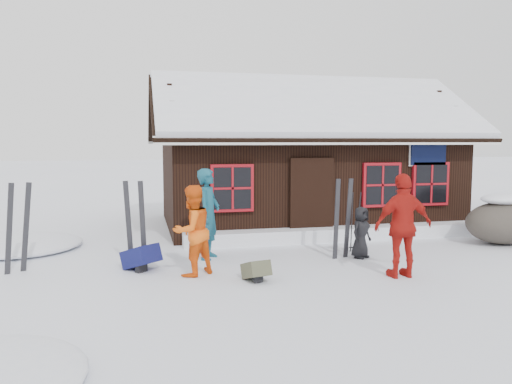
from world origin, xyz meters
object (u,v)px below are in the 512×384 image
at_px(skier_orange_left, 192,231).
at_px(skier_orange_right, 403,226).
at_px(ski_poles, 355,222).
at_px(boulder, 503,221).
at_px(backpack_olive, 256,273).
at_px(backpack_blue, 141,261).
at_px(skier_teal, 208,214).
at_px(skier_crouched, 361,232).
at_px(ski_pair_left, 18,229).

bearing_deg(skier_orange_left, skier_orange_right, 131.49).
height_order(skier_orange_left, ski_poles, skier_orange_left).
height_order(boulder, ski_poles, ski_poles).
bearing_deg(skier_orange_left, backpack_olive, 115.21).
xyz_separation_m(backpack_blue, backpack_olive, (1.98, -1.25, -0.04)).
xyz_separation_m(skier_orange_left, ski_poles, (3.77, 1.24, -0.19)).
bearing_deg(ski_poles, skier_teal, 179.74).
height_order(skier_orange_left, skier_crouched, skier_orange_left).
bearing_deg(boulder, backpack_olive, -164.57).
distance_m(ski_pair_left, backpack_olive, 4.57).
relative_size(skier_crouched, boulder, 0.59).
xyz_separation_m(skier_orange_right, boulder, (3.89, 2.15, -0.40)).
bearing_deg(ski_pair_left, backpack_blue, -30.80).
bearing_deg(ski_poles, skier_crouched, -103.30).
xyz_separation_m(boulder, ski_poles, (-3.81, 0.08, 0.10)).
height_order(skier_orange_left, ski_pair_left, ski_pair_left).
relative_size(skier_crouched, ski_pair_left, 0.62).
xyz_separation_m(skier_teal, backpack_blue, (-1.39, -0.64, -0.78)).
xyz_separation_m(skier_teal, ski_pair_left, (-3.64, -0.29, -0.12)).
distance_m(boulder, backpack_blue, 8.54).
distance_m(skier_crouched, ski_poles, 0.69).
distance_m(skier_orange_right, backpack_olive, 2.79).
distance_m(ski_poles, backpack_olive, 3.35).
height_order(skier_teal, backpack_olive, skier_teal).
distance_m(skier_teal, backpack_olive, 2.15).
relative_size(skier_teal, skier_orange_right, 1.00).
height_order(skier_orange_right, boulder, skier_orange_right).
bearing_deg(backpack_blue, skier_orange_right, -58.60).
bearing_deg(backpack_blue, ski_pair_left, 131.54).
distance_m(skier_crouched, boulder, 4.01).
distance_m(skier_orange_right, ski_pair_left, 7.14).
bearing_deg(skier_crouched, boulder, -23.26).
bearing_deg(boulder, skier_teal, 179.25).
height_order(ski_poles, backpack_blue, ski_poles).
distance_m(skier_crouched, backpack_blue, 4.56).
xyz_separation_m(skier_orange_right, ski_pair_left, (-6.87, 1.96, -0.12)).
height_order(ski_pair_left, backpack_blue, ski_pair_left).
bearing_deg(backpack_blue, skier_crouched, -39.86).
distance_m(skier_teal, ski_poles, 3.32).
height_order(skier_orange_right, ski_pair_left, skier_orange_right).
bearing_deg(backpack_blue, boulder, -35.75).
xyz_separation_m(skier_crouched, backpack_olive, (-2.56, -1.22, -0.41)).
bearing_deg(skier_teal, boulder, -63.37).
bearing_deg(skier_crouched, skier_teal, 136.29).
bearing_deg(ski_poles, backpack_olive, -145.31).
height_order(ski_pair_left, backpack_olive, ski_pair_left).
relative_size(ski_pair_left, ski_poles, 1.27).
height_order(skier_teal, skier_orange_left, skier_teal).
height_order(skier_teal, skier_orange_right, skier_teal).
bearing_deg(ski_poles, skier_orange_right, -91.89).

